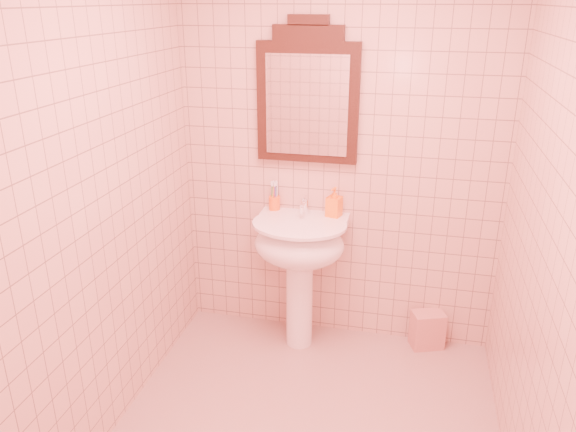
% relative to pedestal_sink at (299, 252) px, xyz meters
% --- Properties ---
extents(back_wall, '(2.00, 0.02, 2.50)m').
position_rel_pedestal_sink_xyz_m(back_wall, '(0.20, 0.23, 0.59)').
color(back_wall, '#D6A995').
rests_on(back_wall, floor).
extents(pedestal_sink, '(0.58, 0.58, 0.86)m').
position_rel_pedestal_sink_xyz_m(pedestal_sink, '(0.00, 0.00, 0.00)').
color(pedestal_sink, white).
rests_on(pedestal_sink, floor).
extents(faucet, '(0.04, 0.16, 0.11)m').
position_rel_pedestal_sink_xyz_m(faucet, '(0.00, 0.14, 0.26)').
color(faucet, white).
rests_on(faucet, pedestal_sink).
extents(mirror, '(0.61, 0.06, 0.86)m').
position_rel_pedestal_sink_xyz_m(mirror, '(0.00, 0.20, 0.93)').
color(mirror, black).
rests_on(mirror, back_wall).
extents(toothbrush_cup, '(0.07, 0.07, 0.16)m').
position_rel_pedestal_sink_xyz_m(toothbrush_cup, '(-0.20, 0.18, 0.25)').
color(toothbrush_cup, '#FF6115').
rests_on(toothbrush_cup, pedestal_sink).
extents(soap_dispenser, '(0.10, 0.11, 0.19)m').
position_rel_pedestal_sink_xyz_m(soap_dispenser, '(0.19, 0.15, 0.29)').
color(soap_dispenser, orange).
rests_on(soap_dispenser, pedestal_sink).
extents(towel, '(0.24, 0.20, 0.25)m').
position_rel_pedestal_sink_xyz_m(towel, '(0.82, 0.15, -0.54)').
color(towel, tan).
rests_on(towel, floor).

